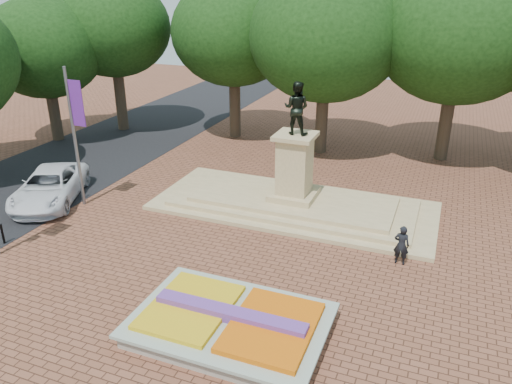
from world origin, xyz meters
TOP-DOWN VIEW (x-y plane):
  - ground at (0.00, 0.00)m, footprint 90.00×90.00m
  - asphalt_street at (-15.00, 5.00)m, footprint 9.00×90.00m
  - flower_bed at (1.03, -2.00)m, footprint 6.30×4.30m
  - monument at (0.00, 8.00)m, footprint 14.00×6.00m
  - tree_row_back at (2.33, 18.00)m, footprint 44.80×8.80m
  - van at (-12.00, 4.15)m, footprint 4.92×6.56m
  - pedestrian at (5.66, 4.50)m, footprint 0.64×0.44m

SIDE VIEW (x-z plane):
  - ground at x=0.00m, z-range 0.00..0.00m
  - asphalt_street at x=-15.00m, z-range 0.00..0.02m
  - flower_bed at x=1.03m, z-range -0.08..0.83m
  - van at x=-12.00m, z-range 0.00..1.66m
  - pedestrian at x=5.66m, z-range 0.00..1.70m
  - monument at x=0.00m, z-range -2.32..4.09m
  - tree_row_back at x=2.33m, z-range 1.46..11.89m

